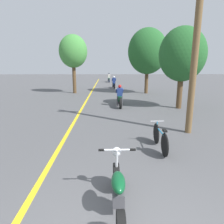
{
  "coord_description": "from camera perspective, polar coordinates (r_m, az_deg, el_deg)",
  "views": [
    {
      "loc": [
        -0.19,
        -1.98,
        2.53
      ],
      "look_at": [
        0.0,
        5.04,
        0.9
      ],
      "focal_mm": 32.0,
      "sensor_mm": 36.0,
      "label": 1
    }
  ],
  "objects": [
    {
      "name": "roadside_tree_right_far",
      "position": [
        19.04,
        10.13,
        16.67
      ],
      "size": [
        3.53,
        3.17,
        5.83
      ],
      "color": "#513A23",
      "rests_on": "ground"
    },
    {
      "name": "motorcycle_foreground",
      "position": [
        3.74,
        1.81,
        -21.6
      ],
      "size": [
        0.71,
        1.98,
        0.99
      ],
      "color": "black",
      "rests_on": "ground"
    },
    {
      "name": "motorcycle_rider_mid",
      "position": [
        23.34,
        0.55,
        8.15
      ],
      "size": [
        0.5,
        2.12,
        1.39
      ],
      "color": "black",
      "rests_on": "ground"
    },
    {
      "name": "motorcycle_rider_lead",
      "position": [
        12.74,
        2.21,
        3.99
      ],
      "size": [
        0.5,
        2.2,
        1.37
      ],
      "color": "black",
      "rests_on": "ground"
    },
    {
      "name": "roadside_tree_left",
      "position": [
        19.23,
        -11.04,
        16.56
      ],
      "size": [
        2.56,
        2.3,
        5.29
      ],
      "color": "#513A23",
      "rests_on": "ground"
    },
    {
      "name": "lane_stripe_center",
      "position": [
        15.31,
        -7.2,
        3.47
      ],
      "size": [
        0.14,
        48.0,
        0.01
      ],
      "primitive_type": "cube",
      "color": "yellow",
      "rests_on": "ground"
    },
    {
      "name": "roadside_tree_right_near",
      "position": [
        12.65,
        19.49,
        15.17
      ],
      "size": [
        2.71,
        2.44,
        4.73
      ],
      "color": "#513A23",
      "rests_on": "ground"
    },
    {
      "name": "utility_pole",
      "position": [
        8.03,
        22.98,
        18.85
      ],
      "size": [
        1.1,
        0.24,
        6.77
      ],
      "color": "brown",
      "rests_on": "ground"
    },
    {
      "name": "motorcycle_rider_far",
      "position": [
        32.02,
        -0.87,
        9.51
      ],
      "size": [
        0.5,
        2.18,
        1.44
      ],
      "color": "black",
      "rests_on": "ground"
    },
    {
      "name": "bicycle_parked",
      "position": [
        6.36,
        13.61,
        -7.24
      ],
      "size": [
        0.44,
        1.67,
        0.79
      ],
      "color": "black",
      "rests_on": "ground"
    }
  ]
}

